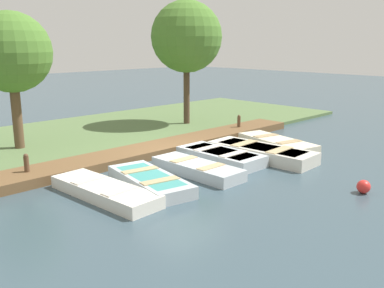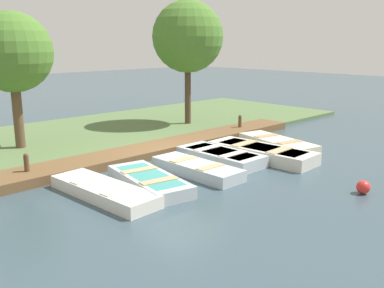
{
  "view_description": "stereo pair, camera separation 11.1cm",
  "coord_description": "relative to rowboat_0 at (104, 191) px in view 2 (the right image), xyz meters",
  "views": [
    {
      "loc": [
        9.79,
        -9.04,
        3.71
      ],
      "look_at": [
        0.64,
        -0.06,
        0.65
      ],
      "focal_mm": 40.0,
      "sensor_mm": 36.0,
      "label": 1
    },
    {
      "loc": [
        9.87,
        -8.96,
        3.71
      ],
      "look_at": [
        0.64,
        -0.06,
        0.65
      ],
      "focal_mm": 40.0,
      "sensor_mm": 36.0,
      "label": 2
    }
  ],
  "objects": [
    {
      "name": "mooring_post_near",
      "position": [
        -2.52,
        -0.82,
        0.23
      ],
      "size": [
        0.14,
        0.14,
        0.79
      ],
      "color": "brown",
      "rests_on": "ground_plane"
    },
    {
      "name": "shore_bank",
      "position": [
        -6.22,
        3.64,
        -0.09
      ],
      "size": [
        8.0,
        24.0,
        0.14
      ],
      "color": "#567042",
      "rests_on": "ground_plane"
    },
    {
      "name": "rowboat_0",
      "position": [
        0.0,
        0.0,
        0.0
      ],
      "size": [
        3.32,
        1.18,
        0.34
      ],
      "rotation": [
        0.0,
        0.0,
        0.06
      ],
      "color": "silver",
      "rests_on": "ground_plane"
    },
    {
      "name": "rowboat_3",
      "position": [
        -0.12,
        4.38,
        0.03
      ],
      "size": [
        2.84,
        1.22,
        0.39
      ],
      "rotation": [
        0.0,
        0.0,
        0.0
      ],
      "color": "#B2BCC1",
      "rests_on": "ground_plane"
    },
    {
      "name": "buoy",
      "position": [
        4.31,
        4.82,
        0.01
      ],
      "size": [
        0.34,
        0.34,
        0.34
      ],
      "color": "red",
      "rests_on": "ground_plane"
    },
    {
      "name": "dock_walkway",
      "position": [
        -2.46,
        3.64,
        -0.03
      ],
      "size": [
        1.34,
        13.6,
        0.28
      ],
      "color": "brown",
      "rests_on": "ground_plane"
    },
    {
      "name": "park_tree_far_left",
      "position": [
        -5.91,
        0.42,
        3.2
      ],
      "size": [
        2.68,
        2.68,
        4.73
      ],
      "color": "brown",
      "rests_on": "ground_plane"
    },
    {
      "name": "rowboat_2",
      "position": [
        0.25,
        2.95,
        0.01
      ],
      "size": [
        2.91,
        0.98,
        0.36
      ],
      "rotation": [
        0.0,
        0.0,
        -0.0
      ],
      "color": "#B2BCC1",
      "rests_on": "ground_plane"
    },
    {
      "name": "park_tree_left",
      "position": [
        -5.18,
        7.75,
        3.76
      ],
      "size": [
        3.09,
        3.09,
        5.49
      ],
      "color": "#4C3828",
      "rests_on": "ground_plane"
    },
    {
      "name": "ground_plane",
      "position": [
        -1.22,
        3.64,
        -0.16
      ],
      "size": [
        80.0,
        80.0,
        0.0
      ],
      "primitive_type": "plane",
      "color": "#384C56"
    },
    {
      "name": "rowboat_1",
      "position": [
        0.19,
        1.27,
        0.01
      ],
      "size": [
        3.05,
        1.63,
        0.35
      ],
      "rotation": [
        0.0,
        0.0,
        -0.19
      ],
      "color": "#B2BCC1",
      "rests_on": "ground_plane"
    },
    {
      "name": "rowboat_4",
      "position": [
        0.52,
        5.67,
        0.04
      ],
      "size": [
        3.64,
        1.4,
        0.42
      ],
      "rotation": [
        0.0,
        0.0,
        0.05
      ],
      "color": "beige",
      "rests_on": "ground_plane"
    },
    {
      "name": "mooring_post_far",
      "position": [
        -2.52,
        8.2,
        0.23
      ],
      "size": [
        0.14,
        0.14,
        0.79
      ],
      "color": "brown",
      "rests_on": "ground_plane"
    },
    {
      "name": "rowboat_5",
      "position": [
        0.01,
        7.29,
        0.0
      ],
      "size": [
        3.31,
        1.74,
        0.34
      ],
      "rotation": [
        0.0,
        0.0,
        -0.22
      ],
      "color": "beige",
      "rests_on": "ground_plane"
    }
  ]
}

